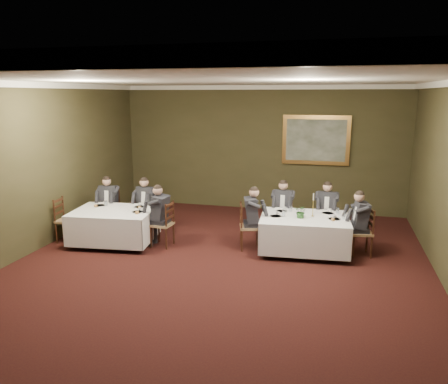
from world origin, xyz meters
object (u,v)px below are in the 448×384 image
at_px(diner_main_endright, 361,231).
at_px(candlestick, 313,208).
at_px(chair_sec_backright, 148,221).
at_px(table_main, 304,231).
at_px(diner_main_backright, 326,217).
at_px(chair_main_backright, 326,227).
at_px(chair_sec_endright, 163,233).
at_px(chair_main_endright, 361,242).
at_px(diner_sec_backright, 147,212).
at_px(chair_main_backleft, 282,225).
at_px(chair_main_endleft, 249,236).
at_px(diner_main_endleft, 250,225).
at_px(diner_sec_backleft, 110,210).
at_px(centerpiece, 301,211).
at_px(chair_sec_backleft, 110,219).
at_px(painting, 316,140).
at_px(diner_sec_endright, 162,223).
at_px(diner_main_backleft, 283,215).
at_px(chair_sec_endleft, 68,229).
at_px(table_second, 114,224).

relative_size(diner_main_endright, candlestick, 2.67).
distance_m(chair_sec_backright, candlestick, 3.97).
distance_m(table_main, diner_main_backright, 1.05).
distance_m(chair_main_backright, chair_sec_endright, 3.70).
relative_size(chair_main_endright, diner_sec_backright, 0.74).
relative_size(chair_main_backleft, chair_main_endleft, 1.00).
xyz_separation_m(table_main, diner_main_endleft, (-1.14, -0.09, 0.06)).
relative_size(diner_main_backright, diner_sec_backleft, 1.00).
bearing_deg(chair_main_endleft, table_main, 79.38).
bearing_deg(candlestick, table_main, -151.31).
bearing_deg(chair_sec_endright, chair_main_endleft, -76.82).
bearing_deg(centerpiece, chair_sec_backleft, 174.74).
relative_size(chair_main_backleft, centerpiece, 3.37).
xyz_separation_m(chair_sec_endright, painting, (3.01, 3.64, 1.75)).
distance_m(diner_sec_backleft, diner_sec_backright, 0.94).
height_order(chair_main_backleft, diner_sec_endright, diner_sec_endright).
bearing_deg(diner_sec_backleft, diner_main_endright, 169.50).
bearing_deg(diner_main_backleft, diner_sec_backright, 7.84).
relative_size(chair_main_backright, diner_main_endright, 0.74).
distance_m(chair_main_backleft, diner_sec_backleft, 4.17).
bearing_deg(chair_main_endright, chair_main_backleft, 54.52).
xyz_separation_m(diner_main_endleft, chair_main_endright, (2.30, 0.18, -0.23)).
distance_m(chair_sec_endleft, candlestick, 5.46).
relative_size(chair_main_backright, diner_sec_backleft, 0.74).
bearing_deg(diner_main_backright, chair_main_backleft, 4.17).
distance_m(chair_main_endright, chair_sec_endright, 4.20).
relative_size(chair_main_endleft, centerpiece, 3.37).
height_order(chair_sec_backright, chair_sec_endright, same).
bearing_deg(candlestick, diner_main_backleft, 131.91).
height_order(table_second, painting, painting).
xyz_separation_m(diner_sec_backright, diner_sec_endright, (0.72, -0.81, 0.00)).
bearing_deg(chair_main_backleft, chair_sec_endright, 27.25).
bearing_deg(chair_main_endleft, chair_main_backright, 108.99).
bearing_deg(candlestick, painting, 92.82).
distance_m(table_main, chair_main_backleft, 1.07).
relative_size(table_second, diner_sec_backright, 1.41).
distance_m(chair_main_endleft, chair_sec_backright, 2.65).
bearing_deg(diner_sec_endright, diner_sec_backright, 45.51).
relative_size(chair_main_backright, chair_main_endleft, 1.00).
xyz_separation_m(chair_sec_backleft, candlestick, (4.84, -0.22, 0.66)).
height_order(chair_main_endright, candlestick, candlestick).
height_order(chair_sec_backleft, painting, painting).
height_order(chair_main_endleft, candlestick, candlestick).
bearing_deg(chair_sec_endleft, diner_main_backright, 101.21).
bearing_deg(chair_sec_backleft, chair_main_backright, 178.97).
bearing_deg(table_second, diner_sec_endright, 6.58).
bearing_deg(chair_main_backleft, chair_main_endleft, 58.53).
height_order(chair_sec_endleft, painting, painting).
xyz_separation_m(diner_main_backright, chair_sec_endright, (-3.43, -1.37, -0.23)).
bearing_deg(centerpiece, chair_sec_endleft, -174.00).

